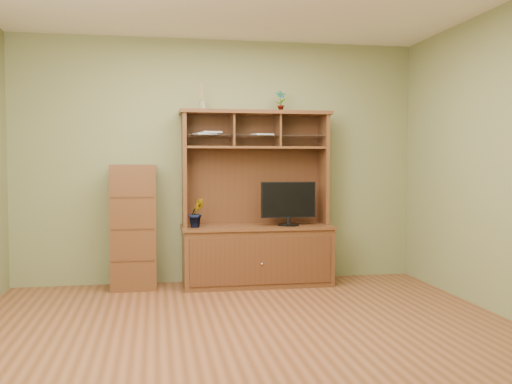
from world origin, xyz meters
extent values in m
cube|color=brown|center=(0.00, 0.00, -0.01)|extent=(4.50, 4.00, 0.02)
cube|color=olive|center=(0.00, 2.01, 1.35)|extent=(4.50, 0.02, 2.70)
cube|color=olive|center=(0.00, -2.01, 1.35)|extent=(4.50, 0.02, 2.70)
cube|color=olive|center=(2.26, 0.00, 1.35)|extent=(0.02, 4.00, 2.70)
cube|color=#4A2715|center=(0.38, 1.71, 0.31)|extent=(1.60, 0.55, 0.62)
cube|color=#3B1B10|center=(0.38, 1.42, 0.31)|extent=(1.50, 0.01, 0.50)
sphere|color=silver|center=(0.38, 1.41, 0.28)|extent=(0.02, 0.02, 0.02)
cube|color=#4A2715|center=(0.38, 1.71, 0.64)|extent=(1.64, 0.59, 0.03)
cube|color=#4A2715|center=(-0.40, 1.80, 1.27)|extent=(0.04, 0.35, 1.25)
cube|color=#4A2715|center=(1.16, 1.80, 1.27)|extent=(0.04, 0.35, 1.25)
cube|color=#3B1B10|center=(0.38, 1.97, 1.27)|extent=(1.52, 0.02, 1.25)
cube|color=#4A2715|center=(0.38, 1.80, 1.88)|extent=(1.66, 0.40, 0.04)
cube|color=#4A2715|center=(0.38, 1.80, 1.50)|extent=(1.52, 0.32, 0.02)
cube|color=#4A2715|center=(0.12, 1.80, 1.69)|extent=(0.02, 0.31, 0.35)
cube|color=#4A2715|center=(0.63, 1.80, 1.69)|extent=(0.02, 0.31, 0.35)
cube|color=silver|center=(0.38, 1.79, 1.63)|extent=(1.50, 0.27, 0.01)
cylinder|color=black|center=(0.71, 1.65, 0.66)|extent=(0.23, 0.23, 0.02)
cylinder|color=black|center=(0.71, 1.65, 0.71)|extent=(0.05, 0.05, 0.07)
cube|color=black|center=(0.71, 1.65, 0.93)|extent=(0.60, 0.05, 0.39)
imported|color=#355D1F|center=(-0.28, 1.65, 0.81)|extent=(0.20, 0.17, 0.31)
imported|color=#2D5C20|center=(0.66, 1.80, 2.02)|extent=(0.13, 0.09, 0.23)
cylinder|color=silver|center=(-0.21, 1.80, 1.95)|extent=(0.06, 0.06, 0.10)
cylinder|color=#A98154|center=(-0.21, 1.80, 2.09)|extent=(0.04, 0.04, 0.18)
cube|color=silver|center=(-0.18, 1.80, 1.64)|extent=(0.26, 0.23, 0.02)
cube|color=silver|center=(-0.11, 1.80, 1.66)|extent=(0.23, 0.19, 0.02)
cube|color=silver|center=(0.45, 1.80, 1.64)|extent=(0.25, 0.22, 0.02)
cube|color=#4A2715|center=(-0.94, 1.77, 0.66)|extent=(0.47, 0.42, 1.31)
cube|color=#3B1B10|center=(-0.94, 1.55, 0.33)|extent=(0.43, 0.01, 0.02)
cube|color=#3B1B10|center=(-0.94, 1.55, 0.66)|extent=(0.43, 0.01, 0.01)
cube|color=#3B1B10|center=(-0.94, 1.55, 0.99)|extent=(0.43, 0.01, 0.01)
camera|label=1|loc=(-0.71, -4.38, 1.34)|focal=40.00mm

